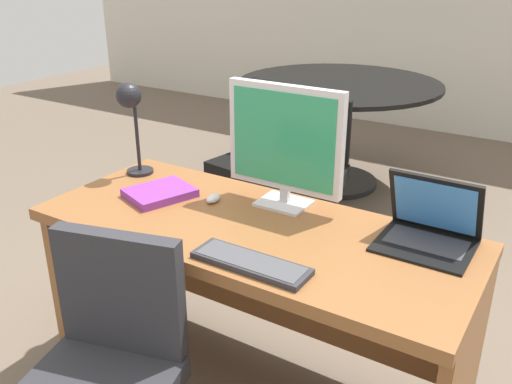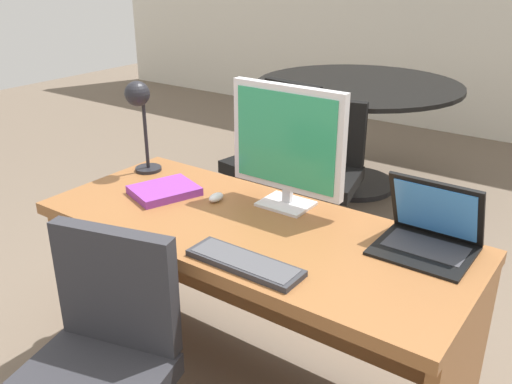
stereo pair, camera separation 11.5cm
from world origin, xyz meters
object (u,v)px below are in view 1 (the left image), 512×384
desk (257,267)px  desk_lamp (131,108)px  laptop (431,222)px  book (160,193)px  keyboard (251,263)px  mouse (213,198)px  meeting_chair_far (308,184)px  meeting_chair_near (261,169)px  monitor (285,142)px  meeting_table (338,107)px

desk → desk_lamp: (-0.72, 0.12, 0.51)m
laptop → book: size_ratio=1.01×
keyboard → mouse: size_ratio=5.21×
keyboard → meeting_chair_far: size_ratio=0.47×
keyboard → meeting_chair_far: 1.77m
book → meeting_chair_near: bearing=103.9°
keyboard → book: bearing=156.3°
keyboard → meeting_chair_far: (-0.60, 1.61, -0.42)m
monitor → meeting_table: size_ratio=0.32×
mouse → meeting_table: bearing=100.9°
monitor → meeting_chair_far: 1.40m
laptop → desk_lamp: size_ratio=0.75×
mouse → meeting_chair_far: meeting_chair_far is taller
mouse → meeting_chair_near: bearing=113.6°
mouse → desk_lamp: 0.56m
keyboard → mouse: 0.52m
desk_lamp → meeting_chair_far: bearing=77.3°
book → meeting_table: size_ratio=0.21×
desk → laptop: laptop is taller
mouse → desk: bearing=-12.0°
monitor → meeting_table: monitor is taller
monitor → desk_lamp: monitor is taller
laptop → meeting_table: (-1.24, 2.01, -0.20)m
desk → desk_lamp: bearing=170.9°
desk → keyboard: 0.39m
monitor → laptop: monitor is taller
monitor → mouse: bearing=-153.0°
desk → mouse: bearing=168.0°
laptop → meeting_chair_near: 1.85m
meeting_chair_near → desk: bearing=-59.0°
meeting_table → book: bearing=-85.0°
book → meeting_table: (-0.19, 2.21, -0.15)m
mouse → meeting_chair_near: 1.43m
laptop → book: bearing=-169.4°
monitor → meeting_chair_near: bearing=125.3°
desk → book: bearing=-177.5°
meeting_chair_far → meeting_table: bearing=103.3°
laptop → keyboard: size_ratio=0.79×
desk → mouse: mouse is taller
desk → monitor: (0.01, 0.18, 0.46)m
desk → meeting_chair_far: bearing=108.7°
laptop → mouse: 0.84m
meeting_chair_near → meeting_chair_far: 0.35m
mouse → meeting_table: meeting_table is taller
laptop → book: laptop is taller
book → monitor: bearing=22.9°
laptop → meeting_chair_near: bearing=140.6°
desk → book: size_ratio=5.28×
keyboard → meeting_chair_near: (-0.95, 1.61, -0.39)m
meeting_chair_far → mouse: bearing=-80.8°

